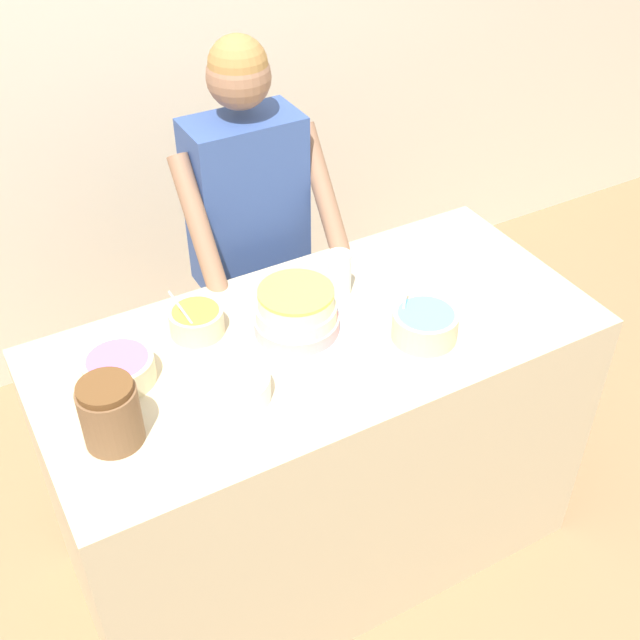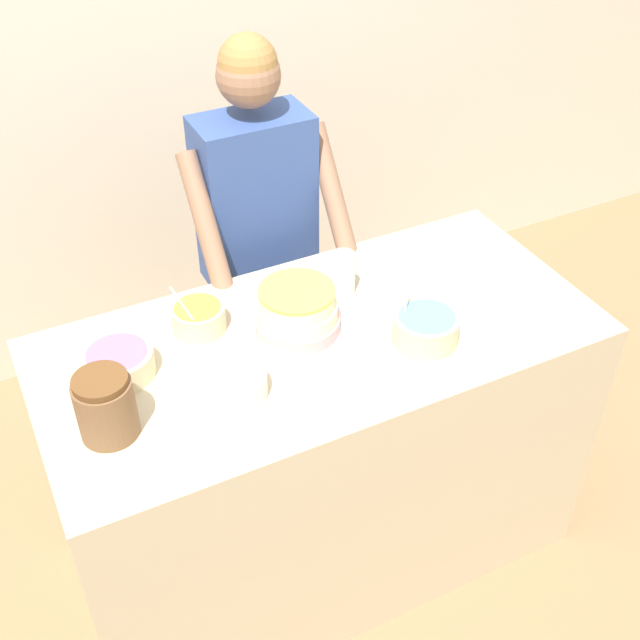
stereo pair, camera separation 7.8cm
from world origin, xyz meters
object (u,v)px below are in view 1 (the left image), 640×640
object	(u,v)px
person_baker	(250,227)
frosting_bowl_orange	(197,320)
frosting_bowl_pink	(231,386)
stoneware_jar	(110,413)
frosting_bowl_blue	(425,324)
ceramic_plate	(493,283)
cake	(296,314)
drinking_glass	(339,273)
frosting_bowl_purple	(119,368)

from	to	relation	value
person_baker	frosting_bowl_orange	bearing A→B (deg)	-131.21
frosting_bowl_pink	stoneware_jar	world-z (taller)	stoneware_jar
frosting_bowl_blue	ceramic_plate	size ratio (longest dim) A/B	0.84
cake	ceramic_plate	distance (m)	0.63
drinking_glass	ceramic_plate	world-z (taller)	drinking_glass
ceramic_plate	frosting_bowl_orange	bearing A→B (deg)	165.13
frosting_bowl_pink	drinking_glass	size ratio (longest dim) A/B	1.47
person_baker	frosting_bowl_blue	xyz separation A→B (m)	(0.19, -0.72, 0.02)
ceramic_plate	cake	bearing A→B (deg)	171.72
frosting_bowl_purple	drinking_glass	bearing A→B (deg)	4.57
ceramic_plate	stoneware_jar	size ratio (longest dim) A/B	1.24
frosting_bowl_purple	drinking_glass	world-z (taller)	drinking_glass
frosting_bowl_pink	drinking_glass	world-z (taller)	drinking_glass
frosting_bowl_blue	frosting_bowl_orange	xyz separation A→B (m)	(-0.54, 0.33, -0.00)
cake	ceramic_plate	world-z (taller)	cake
person_baker	stoneware_jar	world-z (taller)	person_baker
frosting_bowl_pink	ceramic_plate	xyz separation A→B (m)	(0.88, 0.06, -0.03)
ceramic_plate	drinking_glass	bearing A→B (deg)	154.91
frosting_bowl_purple	frosting_bowl_orange	distance (m)	0.26
person_baker	frosting_bowl_orange	xyz separation A→B (m)	(-0.35, -0.40, 0.02)
drinking_glass	ceramic_plate	bearing A→B (deg)	-25.09
person_baker	ceramic_plate	bearing A→B (deg)	-50.80
frosting_bowl_orange	drinking_glass	size ratio (longest dim) A/B	1.27
ceramic_plate	person_baker	bearing A→B (deg)	129.20
person_baker	frosting_bowl_pink	bearing A→B (deg)	-118.61
cake	frosting_bowl_orange	bearing A→B (deg)	150.04
person_baker	frosting_bowl_orange	distance (m)	0.53
frosting_bowl_orange	stoneware_jar	distance (m)	0.43
frosting_bowl_blue	frosting_bowl_pink	xyz separation A→B (m)	(-0.56, 0.04, -0.01)
frosting_bowl_pink	stoneware_jar	size ratio (longest dim) A/B	1.14
frosting_bowl_purple	ceramic_plate	distance (m)	1.12
person_baker	frosting_bowl_blue	distance (m)	0.75
person_baker	cake	distance (m)	0.55
frosting_bowl_orange	stoneware_jar	world-z (taller)	stoneware_jar
ceramic_plate	stoneware_jar	distance (m)	1.19
frosting_bowl_blue	drinking_glass	size ratio (longest dim) A/B	1.35
cake	frosting_bowl_blue	bearing A→B (deg)	-32.40
stoneware_jar	frosting_bowl_pink	bearing A→B (deg)	-0.88
ceramic_plate	frosting_bowl_pink	bearing A→B (deg)	-176.29
person_baker	drinking_glass	distance (m)	0.44
cake	frosting_bowl_purple	distance (m)	0.49
drinking_glass	frosting_bowl_pink	bearing A→B (deg)	-151.09
frosting_bowl_blue	frosting_bowl_orange	distance (m)	0.63
cake	drinking_glass	xyz separation A→B (m)	(0.20, 0.11, 0.00)
frosting_bowl_purple	frosting_bowl_orange	world-z (taller)	frosting_bowl_orange
cake	frosting_bowl_blue	world-z (taller)	frosting_bowl_blue
frosting_bowl_purple	person_baker	bearing A→B (deg)	38.97
cake	frosting_bowl_orange	size ratio (longest dim) A/B	1.90
frosting_bowl_blue	frosting_bowl_pink	bearing A→B (deg)	175.79
cake	frosting_bowl_blue	size ratio (longest dim) A/B	1.80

